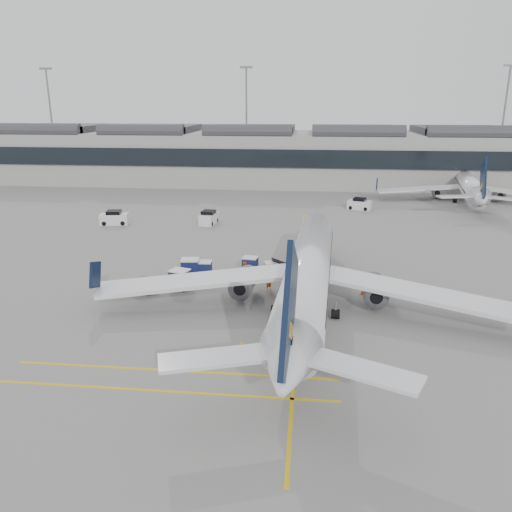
# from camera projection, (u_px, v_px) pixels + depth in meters

# --- Properties ---
(ground) EXTENTS (220.00, 220.00, 0.00)m
(ground) POSITION_uv_depth(u_px,v_px,m) (182.00, 311.00, 43.29)
(ground) COLOR gray
(ground) RESTS_ON ground
(terminal) EXTENTS (200.00, 20.45, 12.40)m
(terminal) POSITION_uv_depth(u_px,v_px,m) (261.00, 155.00, 109.80)
(terminal) COLOR #9E9E99
(terminal) RESTS_ON ground
(light_masts) EXTENTS (113.00, 0.60, 25.45)m
(light_masts) POSITION_uv_depth(u_px,v_px,m) (260.00, 114.00, 120.87)
(light_masts) COLOR slate
(light_masts) RESTS_ON ground
(apron_markings) EXTENTS (0.25, 60.00, 0.01)m
(apron_markings) POSITION_uv_depth(u_px,v_px,m) (300.00, 276.00, 51.78)
(apron_markings) COLOR gold
(apron_markings) RESTS_ON ground
(airliner_main) EXTENTS (36.63, 40.10, 10.66)m
(airliner_main) POSITION_uv_depth(u_px,v_px,m) (308.00, 274.00, 42.92)
(airliner_main) COLOR silver
(airliner_main) RESTS_ON ground
(airliner_far) EXTENTS (32.63, 35.93, 9.62)m
(airliner_far) POSITION_uv_depth(u_px,v_px,m) (469.00, 186.00, 89.79)
(airliner_far) COLOR silver
(airliner_far) RESTS_ON ground
(belt_loader) EXTENTS (4.25, 2.02, 1.68)m
(belt_loader) POSITION_uv_depth(u_px,v_px,m) (277.00, 270.00, 52.35)
(belt_loader) COLOR silver
(belt_loader) RESTS_ON ground
(baggage_cart_a) EXTENTS (1.82, 1.58, 1.72)m
(baggage_cart_a) POSITION_uv_depth(u_px,v_px,m) (250.00, 264.00, 52.62)
(baggage_cart_a) COLOR gray
(baggage_cart_a) RESTS_ON ground
(baggage_cart_b) EXTENTS (2.21, 1.99, 1.94)m
(baggage_cart_b) POSITION_uv_depth(u_px,v_px,m) (180.00, 279.00, 48.00)
(baggage_cart_b) COLOR gray
(baggage_cart_b) RESTS_ON ground
(baggage_cart_c) EXTENTS (1.76, 1.49, 1.76)m
(baggage_cart_c) POSITION_uv_depth(u_px,v_px,m) (204.00, 269.00, 51.12)
(baggage_cart_c) COLOR gray
(baggage_cart_c) RESTS_ON ground
(baggage_cart_d) EXTENTS (2.10, 1.81, 2.02)m
(baggage_cart_d) POSITION_uv_depth(u_px,v_px,m) (190.00, 268.00, 51.04)
(baggage_cart_d) COLOR gray
(baggage_cart_d) RESTS_ON ground
(ramp_agent_a) EXTENTS (0.78, 0.77, 1.82)m
(ramp_agent_a) POSITION_uv_depth(u_px,v_px,m) (269.00, 282.00, 47.62)
(ramp_agent_a) COLOR orange
(ramp_agent_a) RESTS_ON ground
(ramp_agent_b) EXTENTS (1.16, 1.04, 1.98)m
(ramp_agent_b) POSITION_uv_depth(u_px,v_px,m) (244.00, 271.00, 50.33)
(ramp_agent_b) COLOR #F4530C
(ramp_agent_b) RESTS_ON ground
(pushback_tug) EXTENTS (2.78, 2.17, 1.37)m
(pushback_tug) POSITION_uv_depth(u_px,v_px,m) (143.00, 286.00, 47.46)
(pushback_tug) COLOR #5B5C4E
(pushback_tug) RESTS_ON ground
(safety_cone_nose) EXTENTS (0.36, 0.36, 0.50)m
(safety_cone_nose) POSITION_uv_depth(u_px,v_px,m) (316.00, 245.00, 62.01)
(safety_cone_nose) COLOR #F24C0A
(safety_cone_nose) RESTS_ON ground
(safety_cone_engine) EXTENTS (0.34, 0.34, 0.47)m
(safety_cone_engine) POSITION_uv_depth(u_px,v_px,m) (362.00, 292.00, 46.83)
(safety_cone_engine) COLOR #F24C0A
(safety_cone_engine) RESTS_ON ground
(service_van_left) EXTENTS (4.31, 2.67, 2.07)m
(service_van_left) POSITION_uv_depth(u_px,v_px,m) (114.00, 218.00, 73.55)
(service_van_left) COLOR silver
(service_van_left) RESTS_ON ground
(service_van_mid) EXTENTS (2.42, 4.08, 1.98)m
(service_van_mid) POSITION_uv_depth(u_px,v_px,m) (209.00, 218.00, 73.88)
(service_van_mid) COLOR silver
(service_van_mid) RESTS_ON ground
(service_van_right) EXTENTS (4.24, 3.07, 1.96)m
(service_van_right) POSITION_uv_depth(u_px,v_px,m) (359.00, 204.00, 83.83)
(service_van_right) COLOR silver
(service_van_right) RESTS_ON ground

